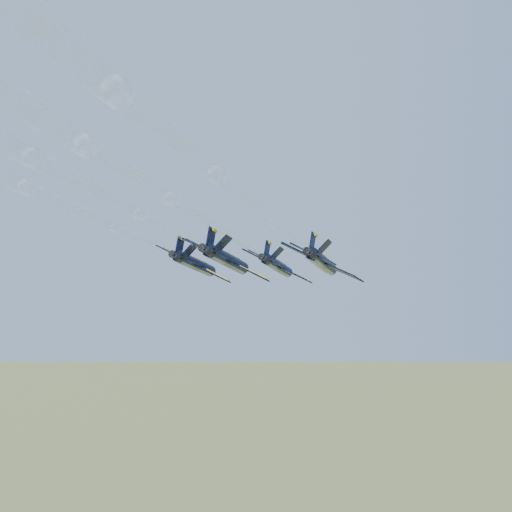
{
  "coord_description": "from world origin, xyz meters",
  "views": [
    {
      "loc": [
        0.72,
        -95.13,
        101.28
      ],
      "look_at": [
        -1.35,
        1.61,
        105.87
      ],
      "focal_mm": 50.0,
      "sensor_mm": 36.0,
      "label": 1
    }
  ],
  "objects_px": {
    "jet_lead": "(278,266)",
    "jet_right": "(323,262)",
    "jet_left": "(196,264)",
    "jet_slot": "(228,260)"
  },
  "relations": [
    {
      "from": "jet_left",
      "to": "jet_right",
      "type": "height_order",
      "value": "same"
    },
    {
      "from": "jet_right",
      "to": "jet_left",
      "type": "bearing_deg",
      "value": 177.18
    },
    {
      "from": "jet_left",
      "to": "jet_right",
      "type": "distance_m",
      "value": 18.29
    },
    {
      "from": "jet_left",
      "to": "jet_slot",
      "type": "xyz_separation_m",
      "value": [
        5.27,
        -13.73,
        0.0
      ]
    },
    {
      "from": "jet_lead",
      "to": "jet_right",
      "type": "xyz_separation_m",
      "value": [
        5.62,
        -14.75,
        0.0
      ]
    },
    {
      "from": "jet_lead",
      "to": "jet_left",
      "type": "relative_size",
      "value": 1.0
    },
    {
      "from": "jet_left",
      "to": "jet_right",
      "type": "xyz_separation_m",
      "value": [
        17.1,
        -6.49,
        0.0
      ]
    },
    {
      "from": "jet_right",
      "to": "jet_slot",
      "type": "bearing_deg",
      "value": -130.56
    },
    {
      "from": "jet_left",
      "to": "jet_slot",
      "type": "bearing_deg",
      "value": -51.07
    },
    {
      "from": "jet_right",
      "to": "jet_slot",
      "type": "height_order",
      "value": "same"
    }
  ]
}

